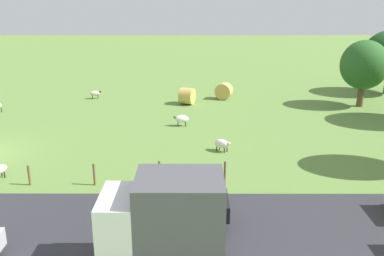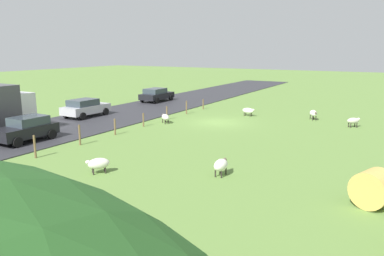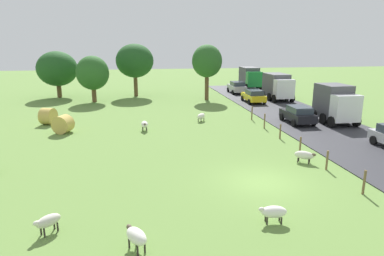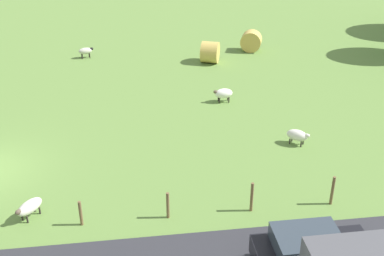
{
  "view_description": "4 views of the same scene",
  "coord_description": "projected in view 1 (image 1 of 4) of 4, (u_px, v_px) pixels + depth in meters",
  "views": [
    {
      "loc": [
        24.0,
        12.61,
        9.16
      ],
      "look_at": [
        -2.22,
        12.55,
        0.97
      ],
      "focal_mm": 39.88,
      "sensor_mm": 36.0,
      "label": 1
    },
    {
      "loc": [
        -13.03,
        27.08,
        5.91
      ],
      "look_at": [
        -2.46,
        8.66,
        1.39
      ],
      "focal_mm": 34.81,
      "sensor_mm": 36.0,
      "label": 2
    },
    {
      "loc": [
        -6.23,
        -15.64,
        7.13
      ],
      "look_at": [
        -2.63,
        6.77,
        1.36
      ],
      "focal_mm": 31.38,
      "sensor_mm": 36.0,
      "label": 3
    },
    {
      "loc": [
        19.81,
        6.5,
        12.08
      ],
      "look_at": [
        -1.33,
        9.36,
        0.83
      ],
      "focal_mm": 46.84,
      "sensor_mm": 36.0,
      "label": 4
    }
  ],
  "objects": [
    {
      "name": "car_2",
      "position": [
        180.0,
        202.0,
        17.82
      ],
      "size": [
        2.07,
        3.9,
        1.58
      ],
      "color": "black",
      "rests_on": "road_strip"
    },
    {
      "name": "hay_bale_0",
      "position": [
        224.0,
        91.0,
        39.08
      ],
      "size": [
        1.49,
        1.75,
        1.48
      ],
      "primitive_type": "cylinder",
      "rotation": [
        1.57,
        0.0,
        1.21
      ],
      "color": "tan",
      "rests_on": "ground_plane"
    },
    {
      "name": "hay_bale_1",
      "position": [
        187.0,
        96.0,
        37.23
      ],
      "size": [
        1.75,
        1.57,
        1.45
      ],
      "primitive_type": "cylinder",
      "rotation": [
        1.57,
        0.0,
        2.79
      ],
      "color": "tan",
      "rests_on": "ground_plane"
    },
    {
      "name": "sheep_6",
      "position": [
        222.0,
        144.0,
        26.0
      ],
      "size": [
        1.07,
        1.16,
        0.76
      ],
      "color": "silver",
      "rests_on": "ground_plane"
    },
    {
      "name": "sheep_2",
      "position": [
        95.0,
        93.0,
        39.24
      ],
      "size": [
        0.64,
        1.08,
        0.74
      ],
      "color": "beige",
      "rests_on": "ground_plane"
    },
    {
      "name": "fence_post_5",
      "position": [
        160.0,
        173.0,
        21.31
      ],
      "size": [
        0.12,
        0.12,
        1.29
      ],
      "primitive_type": "cylinder",
      "color": "brown",
      "rests_on": "ground_plane"
    },
    {
      "name": "tree_1",
      "position": [
        364.0,
        65.0,
        35.67
      ],
      "size": [
        3.94,
        3.94,
        5.64
      ],
      "color": "brown",
      "rests_on": "ground_plane"
    },
    {
      "name": "sheep_3",
      "position": [
        182.0,
        119.0,
        31.05
      ],
      "size": [
        0.59,
        1.12,
        0.81
      ],
      "color": "white",
      "rests_on": "ground_plane"
    },
    {
      "name": "truck_1",
      "position": [
        165.0,
        222.0,
        14.36
      ],
      "size": [
        2.63,
        4.13,
        3.43
      ],
      "color": "white",
      "rests_on": "road_strip"
    },
    {
      "name": "fence_post_3",
      "position": [
        29.0,
        175.0,
        21.36
      ],
      "size": [
        0.12,
        0.12,
        1.06
      ],
      "primitive_type": "cylinder",
      "color": "brown",
      "rests_on": "ground_plane"
    },
    {
      "name": "fence_post_6",
      "position": [
        225.0,
        173.0,
        21.31
      ],
      "size": [
        0.12,
        0.12,
        1.29
      ],
      "primitive_type": "cylinder",
      "color": "brown",
      "rests_on": "ground_plane"
    },
    {
      "name": "fence_post_4",
      "position": [
        94.0,
        174.0,
        21.34
      ],
      "size": [
        0.12,
        0.12,
        1.14
      ],
      "primitive_type": "cylinder",
      "color": "brown",
      "rests_on": "ground_plane"
    }
  ]
}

